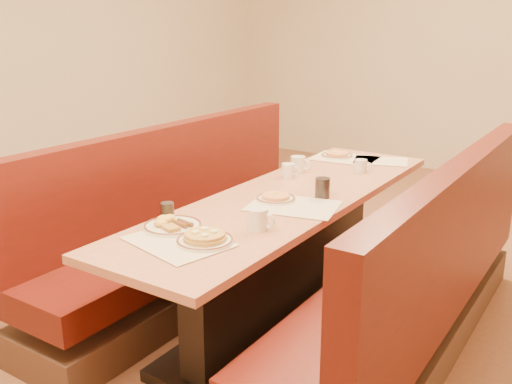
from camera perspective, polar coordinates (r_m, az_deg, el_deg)
The scene contains 18 objects.
ground at distance 3.43m, azimuth 3.23°, elevation -12.34°, with size 8.00×8.00×0.00m, color #9E6647.
diner_table at distance 3.27m, azimuth 3.34°, elevation -6.58°, with size 0.70×2.50×0.75m.
booth_left at distance 3.67m, azimuth -6.63°, elevation -4.26°, with size 0.55×2.50×1.05m.
booth_right at distance 3.01m, azimuth 15.64°, elevation -9.60°, with size 0.55×2.50×1.05m.
placemat_near_left at distance 2.48m, azimuth -7.78°, elevation -4.92°, with size 0.43×0.32×0.00m, color #FEF2C7.
placemat_near_right at distance 2.94m, azimuth 3.76°, elevation -1.38°, with size 0.45×0.34×0.00m, color #FEF2C7.
placemat_far_left at distance 4.02m, azimuth 8.86°, elevation 3.37°, with size 0.43×0.32×0.00m, color #FEF2C7.
placemat_far_right at distance 3.99m, azimuth 12.37°, elevation 3.08°, with size 0.36×0.27×0.00m, color #FEF2C7.
pancake_plate at distance 2.46m, azimuth -5.12°, elevation -4.69°, with size 0.25×0.25×0.06m.
eggs_plate at distance 2.65m, azimuth -8.41°, elevation -3.30°, with size 0.27×0.27×0.05m.
extra_plate_mid at distance 3.02m, azimuth 1.98°, elevation -0.61°, with size 0.21×0.21×0.04m.
extra_plate_far at distance 4.05m, azimuth 8.12°, elevation 3.68°, with size 0.22×0.22×0.04m.
coffee_mug_a at distance 2.59m, azimuth 0.26°, elevation -2.72°, with size 0.14×0.10×0.10m.
coffee_mug_b at distance 3.48m, azimuth 3.29°, elevation 2.17°, with size 0.11×0.08×0.09m.
coffee_mug_c at distance 3.65m, azimuth 10.48°, elevation 2.58°, with size 0.11×0.08×0.08m.
coffee_mug_d at distance 3.61m, azimuth 4.27°, elevation 2.82°, with size 0.13×0.09×0.10m.
soda_tumbler_near at distance 2.75m, azimuth -8.85°, elevation -1.92°, with size 0.06×0.06×0.09m.
soda_tumbler_mid at distance 3.09m, azimuth 6.66°, elevation 0.42°, with size 0.08×0.08×0.11m.
Camera 1 is at (1.50, -2.61, 1.66)m, focal length 40.00 mm.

